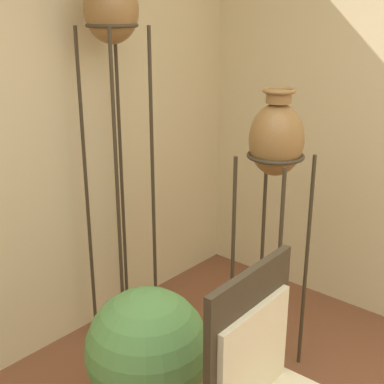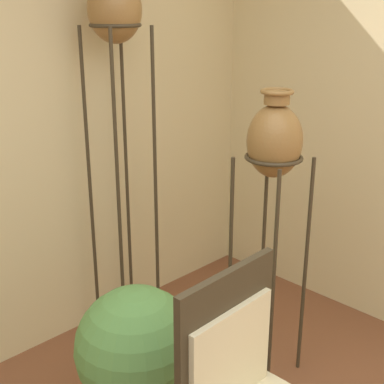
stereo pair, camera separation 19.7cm
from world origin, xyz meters
name	(u,v)px [view 1 (the left image)]	position (x,y,z in m)	size (l,w,h in m)	color
vase_stand_tall	(112,25)	(0.88, 1.84, 1.82)	(0.29, 0.29, 2.17)	#382D1E
vase_stand_medium	(276,147)	(1.16, 1.01, 1.26)	(0.30, 0.30, 1.55)	#382D1E
potted_plant	(148,359)	(0.37, 1.13, 0.42)	(0.56, 0.56, 0.75)	brown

